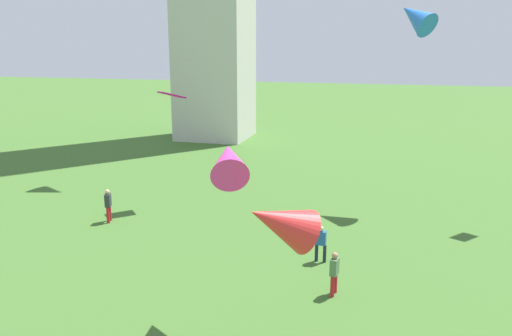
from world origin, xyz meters
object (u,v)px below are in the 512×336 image
object	(u,v)px
person_3	(334,271)
kite_flying_8	(415,16)
kite_flying_1	(229,160)
kite_flying_6	(172,95)
person_5	(321,242)
kite_flying_5	(279,222)
person_1	(108,204)

from	to	relation	value
person_3	kite_flying_8	size ratio (longest dim) A/B	0.60
kite_flying_1	kite_flying_8	world-z (taller)	kite_flying_8
kite_flying_6	person_3	bearing A→B (deg)	96.24
person_5	kite_flying_6	xyz separation A→B (m)	(-9.23, 5.89, 5.36)
person_3	kite_flying_5	distance (m)	4.57
person_1	kite_flying_5	xyz separation A→B (m)	(10.84, -8.19, 2.85)
person_3	kite_flying_8	world-z (taller)	kite_flying_8
kite_flying_1	kite_flying_8	size ratio (longest dim) A/B	0.85
person_3	kite_flying_6	world-z (taller)	kite_flying_6
person_3	kite_flying_1	distance (m)	5.90
person_1	person_5	distance (m)	11.51
person_5	kite_flying_6	world-z (taller)	kite_flying_6
kite_flying_6	kite_flying_8	world-z (taller)	kite_flying_8
person_3	kite_flying_8	xyz separation A→B (m)	(2.55, 12.74, 9.51)
person_1	person_3	distance (m)	13.16
kite_flying_1	person_1	bearing A→B (deg)	-58.84
kite_flying_6	kite_flying_8	size ratio (longest dim) A/B	0.59
person_5	kite_flying_8	size ratio (longest dim) A/B	0.57
person_1	person_3	xyz separation A→B (m)	(12.20, -4.92, -0.04)
person_1	kite_flying_8	xyz separation A→B (m)	(14.75, 7.81, 9.46)
person_1	kite_flying_8	bearing A→B (deg)	100.34
person_1	person_3	bearing A→B (deg)	50.46
person_1	kite_flying_1	world-z (taller)	kite_flying_1
kite_flying_5	kite_flying_1	bearing A→B (deg)	-157.48
kite_flying_5	person_5	bearing A→B (deg)	139.29
kite_flying_6	person_1	bearing A→B (deg)	17.93
kite_flying_1	person_3	bearing A→B (deg)	-168.62
person_3	kite_flying_6	size ratio (longest dim) A/B	1.01
kite_flying_6	kite_flying_5	bearing A→B (deg)	83.13
kite_flying_5	kite_flying_6	bearing A→B (deg)	179.96
kite_flying_8	kite_flying_1	bearing A→B (deg)	19.56
person_1	person_5	bearing A→B (deg)	61.81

